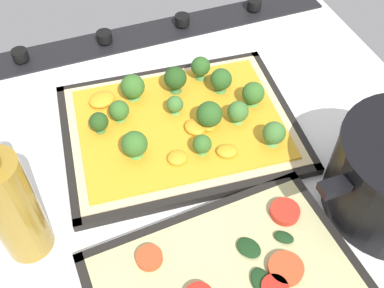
{
  "coord_description": "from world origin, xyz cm",
  "views": [
    {
      "loc": [
        16.09,
        36.63,
        52.62
      ],
      "look_at": [
        1.89,
        -1.97,
        3.56
      ],
      "focal_mm": 42.69,
      "sensor_mm": 36.0,
      "label": 1
    }
  ],
  "objects": [
    {
      "name": "oil_bottle",
      "position": [
        25.74,
        3.58,
        8.76
      ],
      "size": [
        5.85,
        5.85,
        21.25
      ],
      "color": "olive",
      "rests_on": "ground_plane"
    },
    {
      "name": "stove_control_panel",
      "position": [
        0.0,
        -32.86,
        0.56
      ],
      "size": [
        72.05,
        7.0,
        2.6
      ],
      "color": "black",
      "rests_on": "ground_plane"
    },
    {
      "name": "baking_tray_front",
      "position": [
        1.64,
        -7.94,
        0.37
      ],
      "size": [
        37.29,
        29.9,
        1.3
      ],
      "color": "black",
      "rests_on": "ground_plane"
    },
    {
      "name": "broccoli_pizza",
      "position": [
        1.15,
        -8.3,
        2.13
      ],
      "size": [
        34.7,
        27.3,
        5.93
      ],
      "color": "beige",
      "rests_on": "baking_tray_front"
    },
    {
      "name": "ground_plane",
      "position": [
        0.0,
        0.0,
        -1.5
      ],
      "size": [
        75.06,
        72.73,
        3.0
      ],
      "primitive_type": "cube",
      "color": "white"
    }
  ]
}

